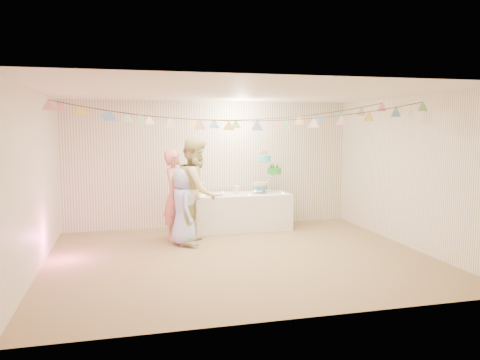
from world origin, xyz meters
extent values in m
plane|color=olive|center=(0.00, 0.00, 0.00)|extent=(6.00, 6.00, 0.00)
plane|color=silver|center=(0.00, 0.00, 2.60)|extent=(6.00, 6.00, 0.00)
plane|color=white|center=(0.00, 2.50, 1.30)|extent=(6.00, 6.00, 0.00)
plane|color=white|center=(0.00, -2.50, 1.30)|extent=(6.00, 6.00, 0.00)
plane|color=white|center=(-3.00, 0.00, 1.30)|extent=(5.00, 5.00, 0.00)
plane|color=white|center=(3.00, 0.00, 1.30)|extent=(5.00, 5.00, 0.00)
cube|color=white|center=(0.52, 1.99, 0.37)|extent=(1.95, 0.78, 0.73)
cylinder|color=white|center=(-0.03, 1.94, 0.76)|extent=(0.33, 0.33, 0.02)
imported|color=tan|center=(-0.86, 1.46, 0.83)|extent=(0.64, 0.72, 1.66)
imported|color=#CCC47D|center=(-0.52, 1.12, 0.94)|extent=(0.98, 1.10, 1.88)
imported|color=#A9BAEF|center=(-0.76, 1.04, 0.68)|extent=(0.45, 0.68, 1.36)
cylinder|color=#FFD88C|center=(-0.28, 1.84, 0.75)|extent=(0.04, 0.04, 0.03)
cylinder|color=#FFD88C|center=(0.17, 2.17, 0.75)|extent=(0.04, 0.04, 0.03)
cylinder|color=#FFD88C|center=(0.62, 1.77, 0.75)|extent=(0.04, 0.04, 0.03)
cylinder|color=#FFD88C|center=(0.87, 2.21, 0.75)|extent=(0.04, 0.04, 0.03)
cylinder|color=#FFD88C|center=(1.34, 1.81, 0.75)|extent=(0.04, 0.04, 0.03)
camera|label=1|loc=(-1.76, -7.08, 2.07)|focal=35.00mm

